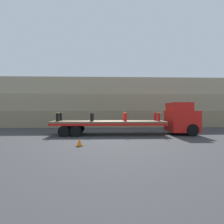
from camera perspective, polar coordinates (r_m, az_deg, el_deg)
The scene contains 16 objects.
ground_plane at distance 16.36m, azimuth -1.15°, elevation -7.41°, with size 120.00×120.00×0.00m, color #38383A.
rock_cliff at distance 24.22m, azimuth -1.49°, elevation 3.07°, with size 60.00×3.30×6.62m.
truck_cab at distance 17.75m, azimuth 21.92°, elevation -1.92°, with size 2.50×2.74×2.98m.
flatbed_trailer at distance 16.24m, azimuth -3.58°, elevation -3.75°, with size 10.31×2.58×1.29m.
fire_hydrant_black_near_0 at distance 16.23m, azimuth -17.41°, elevation -1.63°, with size 0.30×0.47×0.77m.
fire_hydrant_black_far_0 at distance 17.28m, azimuth -16.46°, elevation -1.48°, with size 0.30×0.47×0.77m.
fire_hydrant_black_near_1 at distance 15.71m, azimuth -6.66°, elevation -1.68°, with size 0.30×0.47×0.77m.
fire_hydrant_black_far_1 at distance 16.79m, azimuth -6.37°, elevation -1.52°, with size 0.30×0.47×0.77m.
fire_hydrant_red_near_2 at distance 15.76m, azimuth 4.41°, elevation -1.67°, with size 0.30×0.47×0.77m.
fire_hydrant_red_far_2 at distance 16.85m, azimuth 3.98°, elevation -1.51°, with size 0.30×0.47×0.77m.
fire_hydrant_red_near_3 at distance 16.39m, azimuth 15.02°, elevation -1.60°, with size 0.30×0.47×0.77m.
fire_hydrant_red_far_3 at distance 17.43m, azimuth 13.96°, elevation -1.46°, with size 0.30×0.47×0.77m.
cargo_strap_rear at distance 16.75m, azimuth -16.93°, elevation -0.17°, with size 0.05×2.68×0.01m.
cargo_strap_middle at distance 16.29m, azimuth 4.19°, elevation -0.16°, with size 0.05×2.68×0.01m.
cargo_strap_front at distance 16.90m, azimuth 14.47°, elevation -0.15°, with size 0.05×2.68×0.01m.
traffic_cone at distance 11.41m, azimuth -10.61°, elevation -9.80°, with size 0.45×0.45×0.48m.
Camera 1 is at (-0.29, -16.19, 2.31)m, focal length 28.00 mm.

